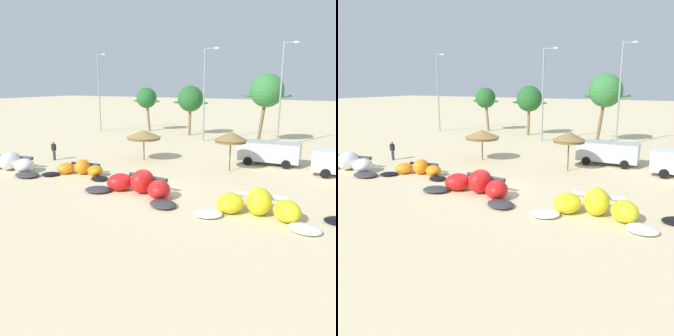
# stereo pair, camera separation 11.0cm
# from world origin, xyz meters

# --- Properties ---
(ground_plane) EXTENTS (260.00, 260.00, 0.00)m
(ground_plane) POSITION_xyz_m (0.00, 0.00, 0.00)
(ground_plane) COLOR beige
(kite_far_left) EXTENTS (7.37, 4.28, 1.36)m
(kite_far_left) POSITION_xyz_m (-12.29, -0.97, 0.52)
(kite_far_left) COLOR #333338
(kite_far_left) RESTS_ON ground
(kite_left) EXTENTS (5.44, 3.03, 1.07)m
(kite_left) POSITION_xyz_m (-6.46, 0.72, 0.41)
(kite_left) COLOR black
(kite_left) RESTS_ON ground
(kite_left_of_center) EXTENTS (6.76, 3.35, 1.44)m
(kite_left_of_center) POSITION_xyz_m (-0.26, -1.06, 0.55)
(kite_left_of_center) COLOR #333338
(kite_left_of_center) RESTS_ON ground
(kite_center) EXTENTS (6.36, 3.10, 1.41)m
(kite_center) POSITION_xyz_m (6.91, -1.31, 0.54)
(kite_center) COLOR white
(kite_center) RESTS_ON ground
(beach_umbrella_near_van) EXTENTS (2.99, 2.99, 2.62)m
(beach_umbrella_near_van) POSITION_xyz_m (-5.11, 7.22, 2.22)
(beach_umbrella_near_van) COLOR brown
(beach_umbrella_near_van) RESTS_ON ground
(beach_umbrella_middle) EXTENTS (2.45, 2.45, 3.01)m
(beach_umbrella_middle) POSITION_xyz_m (2.67, 7.05, 2.59)
(beach_umbrella_middle) COLOR brown
(beach_umbrella_middle) RESTS_ON ground
(parked_car_second) EXTENTS (4.87, 2.40, 1.84)m
(parked_car_second) POSITION_xyz_m (4.71, 10.64, 1.09)
(parked_car_second) COLOR #B2B7BC
(parked_car_second) RESTS_ON ground
(person_near_kites) EXTENTS (0.36, 0.24, 1.62)m
(person_near_kites) POSITION_xyz_m (-11.91, 3.45, 0.82)
(person_near_kites) COLOR #383842
(person_near_kites) RESTS_ON ground
(palm_leftmost) EXTENTS (4.19, 2.79, 5.95)m
(palm_leftmost) POSITION_xyz_m (-14.98, 23.67, 4.48)
(palm_leftmost) COLOR #7F6647
(palm_leftmost) RESTS_ON ground
(palm_left) EXTENTS (4.84, 3.22, 6.23)m
(palm_left) POSITION_xyz_m (-7.83, 22.62, 4.56)
(palm_left) COLOR #7F6647
(palm_left) RESTS_ON ground
(palm_left_of_gap) EXTENTS (5.41, 3.60, 7.54)m
(palm_left_of_gap) POSITION_xyz_m (1.97, 21.03, 5.68)
(palm_left_of_gap) COLOR brown
(palm_left_of_gap) RESTS_ON ground
(lamppost_west) EXTENTS (1.38, 0.24, 10.35)m
(lamppost_west) POSITION_xyz_m (-20.30, 20.18, 5.68)
(lamppost_west) COLOR gray
(lamppost_west) RESTS_ON ground
(lamppost_west_center) EXTENTS (1.70, 0.24, 10.30)m
(lamppost_west_center) POSITION_xyz_m (-4.38, 19.01, 5.69)
(lamppost_west_center) COLOR gray
(lamppost_west_center) RESTS_ON ground
(lamppost_east_center) EXTENTS (1.48, 0.24, 10.50)m
(lamppost_east_center) POSITION_xyz_m (3.88, 19.12, 5.76)
(lamppost_east_center) COLOR gray
(lamppost_east_center) RESTS_ON ground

